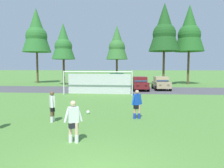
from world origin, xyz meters
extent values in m
plane|color=#518438|center=(0.00, 15.00, 0.00)|extent=(400.00, 400.00, 0.00)
cube|color=#4C4C51|center=(0.00, 22.19, 0.00)|extent=(52.00, 8.40, 0.01)
sphere|color=white|center=(-1.70, 7.64, 0.11)|extent=(0.22, 0.22, 0.22)
sphere|color=black|center=(-1.70, 7.64, 0.12)|extent=(0.08, 0.08, 0.08)
sphere|color=red|center=(-1.64, 7.64, 0.11)|extent=(0.07, 0.07, 0.07)
cylinder|color=white|center=(1.06, 16.66, 1.22)|extent=(0.12, 0.12, 2.44)
cylinder|color=white|center=(-6.26, 16.90, 1.22)|extent=(0.12, 0.12, 2.44)
cylinder|color=white|center=(-2.60, 16.78, 2.44)|extent=(7.32, 0.36, 0.12)
cylinder|color=white|center=(1.09, 17.56, 1.34)|extent=(0.15, 1.95, 2.46)
cylinder|color=white|center=(-6.23, 17.80, 1.34)|extent=(0.15, 1.95, 2.46)
cube|color=silver|center=(-2.57, 17.78, 1.10)|extent=(6.95, 0.27, 2.20)
cylinder|color=beige|center=(-1.35, 2.58, 0.40)|extent=(0.14, 0.14, 0.80)
cylinder|color=beige|center=(-1.10, 2.55, 0.40)|extent=(0.14, 0.14, 0.80)
cylinder|color=white|center=(-1.35, 2.58, 0.16)|extent=(0.15, 0.15, 0.32)
cylinder|color=white|center=(-1.10, 2.55, 0.16)|extent=(0.15, 0.15, 0.32)
cube|color=black|center=(-1.22, 2.56, 0.72)|extent=(0.40, 0.36, 0.28)
cube|color=white|center=(-1.22, 2.56, 1.10)|extent=(0.45, 0.40, 0.60)
sphere|color=beige|center=(-1.22, 2.56, 1.53)|extent=(0.22, 0.22, 0.22)
cylinder|color=white|center=(-1.46, 2.47, 1.08)|extent=(0.24, 0.19, 0.55)
cylinder|color=white|center=(-0.99, 2.65, 1.08)|extent=(0.24, 0.19, 0.55)
cylinder|color=brown|center=(-3.20, 5.65, 0.40)|extent=(0.14, 0.14, 0.80)
cylinder|color=brown|center=(-3.20, 5.43, 0.40)|extent=(0.14, 0.14, 0.80)
cylinder|color=white|center=(-3.20, 5.65, 0.16)|extent=(0.15, 0.15, 0.32)
cylinder|color=white|center=(-3.20, 5.43, 0.16)|extent=(0.15, 0.15, 0.32)
cube|color=black|center=(-3.20, 5.54, 0.72)|extent=(0.36, 0.40, 0.28)
cube|color=silver|center=(-3.20, 5.54, 1.10)|extent=(0.39, 0.45, 0.60)
sphere|color=brown|center=(-3.20, 5.54, 1.53)|extent=(0.22, 0.22, 0.22)
cylinder|color=silver|center=(-3.29, 5.78, 1.08)|extent=(0.19, 0.24, 0.55)
cylinder|color=silver|center=(-3.11, 5.30, 1.08)|extent=(0.19, 0.24, 0.55)
cylinder|color=tan|center=(1.18, 6.65, 0.40)|extent=(0.14, 0.14, 0.80)
cylinder|color=tan|center=(1.44, 6.67, 0.40)|extent=(0.14, 0.14, 0.80)
cylinder|color=#1E38B7|center=(1.18, 6.65, 0.16)|extent=(0.15, 0.15, 0.32)
cylinder|color=#1E38B7|center=(1.44, 6.67, 0.16)|extent=(0.15, 0.15, 0.32)
cube|color=black|center=(1.31, 6.66, 0.72)|extent=(0.40, 0.40, 0.28)
cube|color=blue|center=(1.31, 6.66, 1.10)|extent=(0.44, 0.44, 0.60)
sphere|color=tan|center=(1.31, 6.66, 1.53)|extent=(0.22, 0.22, 0.22)
cylinder|color=blue|center=(1.10, 6.51, 1.08)|extent=(0.23, 0.23, 0.55)
cylinder|color=blue|center=(1.51, 6.81, 1.08)|extent=(0.23, 0.23, 0.55)
cube|color=red|center=(-4.28, 21.47, 0.70)|extent=(1.83, 4.21, 0.76)
cube|color=red|center=(-4.28, 21.62, 1.40)|extent=(1.67, 2.11, 0.64)
cube|color=#28384C|center=(-4.29, 20.65, 1.38)|extent=(1.53, 0.33, 0.55)
cube|color=#28384C|center=(-3.44, 21.61, 1.40)|extent=(0.05, 1.79, 0.45)
cube|color=white|center=(-3.80, 19.40, 0.75)|extent=(0.28, 0.08, 0.20)
cube|color=white|center=(-4.79, 19.41, 0.75)|extent=(0.28, 0.08, 0.20)
cube|color=#B21414|center=(-3.77, 23.52, 0.75)|extent=(0.28, 0.08, 0.20)
cube|color=#B21414|center=(-4.76, 23.53, 0.75)|extent=(0.28, 0.08, 0.20)
cylinder|color=black|center=(-3.39, 20.16, 0.32)|extent=(0.24, 0.64, 0.64)
cylinder|color=black|center=(-5.19, 20.17, 0.32)|extent=(0.24, 0.64, 0.64)
cylinder|color=black|center=(-3.37, 22.76, 0.32)|extent=(0.24, 0.64, 0.64)
cylinder|color=black|center=(-5.17, 22.78, 0.32)|extent=(0.24, 0.64, 0.64)
cube|color=#194C2D|center=(-0.92, 22.68, 0.82)|extent=(2.12, 4.68, 1.00)
cube|color=#194C2D|center=(-0.93, 22.88, 1.74)|extent=(1.89, 3.08, 0.84)
cube|color=#28384C|center=(-0.87, 21.46, 1.72)|extent=(1.63, 0.45, 0.71)
cube|color=#28384C|center=(-0.05, 22.92, 1.74)|extent=(0.16, 2.55, 0.59)
cube|color=white|center=(-0.30, 20.44, 0.87)|extent=(0.28, 0.09, 0.20)
cube|color=white|center=(-1.34, 20.39, 0.87)|extent=(0.28, 0.09, 0.20)
cube|color=#B21414|center=(-0.51, 24.96, 0.87)|extent=(0.28, 0.09, 0.20)
cube|color=#B21414|center=(-1.55, 24.91, 0.87)|extent=(0.28, 0.09, 0.20)
cylinder|color=black|center=(0.09, 21.30, 0.32)|extent=(0.27, 0.65, 0.64)
cylinder|color=black|center=(-1.81, 21.21, 0.32)|extent=(0.27, 0.65, 0.64)
cylinder|color=black|center=(-0.04, 24.15, 0.32)|extent=(0.27, 0.65, 0.64)
cylinder|color=black|center=(-1.94, 24.05, 0.32)|extent=(0.27, 0.65, 0.64)
cube|color=maroon|center=(2.05, 21.89, 0.70)|extent=(2.11, 4.32, 0.76)
cube|color=maroon|center=(2.04, 22.04, 1.40)|extent=(1.81, 2.22, 0.64)
cube|color=#28384C|center=(2.11, 21.07, 1.38)|extent=(1.55, 0.43, 0.55)
cube|color=#28384C|center=(2.87, 22.10, 1.40)|extent=(0.17, 1.78, 0.45)
cube|color=white|center=(2.69, 19.87, 0.75)|extent=(0.29, 0.10, 0.20)
cube|color=white|center=(1.71, 19.79, 0.75)|extent=(0.29, 0.10, 0.20)
cube|color=#B21414|center=(2.39, 23.98, 0.75)|extent=(0.29, 0.10, 0.20)
cube|color=#B21414|center=(1.40, 23.90, 0.75)|extent=(0.29, 0.10, 0.20)
cylinder|color=black|center=(3.04, 20.65, 0.32)|extent=(0.29, 0.66, 0.64)
cylinder|color=black|center=(1.25, 20.52, 0.32)|extent=(0.29, 0.66, 0.64)
cylinder|color=black|center=(2.85, 23.25, 0.32)|extent=(0.29, 0.66, 0.64)
cylinder|color=black|center=(1.05, 23.12, 0.32)|extent=(0.29, 0.66, 0.64)
cube|color=tan|center=(4.83, 22.81, 0.70)|extent=(2.03, 4.29, 0.76)
cube|color=tan|center=(4.83, 22.96, 1.40)|extent=(1.77, 2.19, 0.64)
cube|color=#28384C|center=(4.88, 21.99, 1.38)|extent=(1.55, 0.40, 0.55)
cube|color=#28384C|center=(5.66, 23.01, 1.40)|extent=(0.14, 1.78, 0.45)
cube|color=white|center=(5.44, 20.78, 0.75)|extent=(0.28, 0.10, 0.20)
cube|color=white|center=(4.45, 20.72, 0.75)|extent=(0.28, 0.10, 0.20)
cube|color=#B21414|center=(5.22, 24.89, 0.75)|extent=(0.28, 0.10, 0.20)
cube|color=#B21414|center=(4.23, 24.84, 0.75)|extent=(0.28, 0.10, 0.20)
cylinder|color=black|center=(5.81, 21.56, 0.32)|extent=(0.27, 0.65, 0.64)
cylinder|color=black|center=(4.01, 21.46, 0.32)|extent=(0.27, 0.65, 0.64)
cylinder|color=black|center=(5.66, 24.16, 0.32)|extent=(0.27, 0.65, 0.64)
cylinder|color=black|center=(3.86, 24.06, 0.32)|extent=(0.27, 0.65, 0.64)
cylinder|color=brown|center=(-16.58, 33.16, 2.88)|extent=(0.36, 0.36, 5.76)
cone|color=#2D702D|center=(-16.58, 33.16, 9.79)|extent=(5.18, 5.18, 8.06)
sphere|color=#2D702D|center=(-16.58, 33.16, 8.58)|extent=(3.89, 3.89, 3.89)
cylinder|color=brown|center=(-10.35, 29.60, 2.14)|extent=(0.36, 0.36, 4.27)
cone|color=#2D702D|center=(-10.35, 29.60, 7.26)|extent=(3.85, 3.85, 5.98)
sphere|color=#2D702D|center=(-10.35, 29.60, 6.37)|extent=(2.88, 2.88, 2.88)
cylinder|color=brown|center=(-1.68, 33.29, 2.18)|extent=(0.36, 0.36, 4.37)
cone|color=#387533|center=(-1.68, 33.29, 7.42)|extent=(3.93, 3.93, 6.11)
sphere|color=#387533|center=(-1.68, 33.29, 6.51)|extent=(2.95, 2.95, 2.95)
cylinder|color=brown|center=(6.27, 30.59, 2.78)|extent=(0.36, 0.36, 5.57)
cone|color=#1E511E|center=(6.27, 30.59, 9.47)|extent=(5.01, 5.01, 7.80)
sphere|color=#1E511E|center=(6.27, 30.59, 8.30)|extent=(3.76, 3.76, 3.76)
cylinder|color=brown|center=(10.74, 32.58, 2.82)|extent=(0.36, 0.36, 5.63)
cone|color=#236023|center=(10.74, 32.58, 9.58)|extent=(5.07, 5.07, 7.89)
sphere|color=#236023|center=(10.74, 32.58, 8.39)|extent=(3.80, 3.80, 3.80)
camera|label=1|loc=(0.99, -5.30, 2.90)|focal=34.15mm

